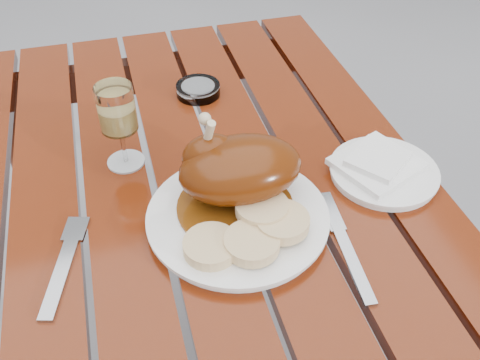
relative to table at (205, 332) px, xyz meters
name	(u,v)px	position (x,y,z in m)	size (l,w,h in m)	color
table	(205,332)	(0.00, 0.00, 0.00)	(0.80, 1.20, 0.75)	maroon
dinner_plate	(238,218)	(0.05, -0.06, 0.38)	(0.28, 0.28, 0.02)	white
roast_duck	(236,169)	(0.06, -0.02, 0.44)	(0.20, 0.18, 0.14)	#61310B
bread_dumplings	(252,229)	(0.06, -0.11, 0.41)	(0.19, 0.13, 0.03)	#E2BF89
wine_glass	(120,127)	(-0.09, 0.13, 0.45)	(0.06, 0.06, 0.15)	tan
side_plate	(384,172)	(0.32, -0.02, 0.38)	(0.18, 0.18, 0.01)	white
napkin	(377,164)	(0.31, -0.01, 0.40)	(0.13, 0.12, 0.01)	white
ashtray	(198,90)	(0.07, 0.30, 0.39)	(0.09, 0.09, 0.02)	#B2B7BC
fork	(62,269)	(-0.21, -0.09, 0.38)	(0.02, 0.17, 0.01)	gray
knife	(348,252)	(0.19, -0.17, 0.38)	(0.02, 0.19, 0.01)	gray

